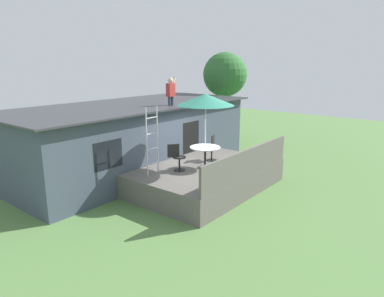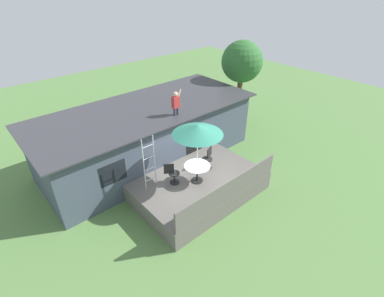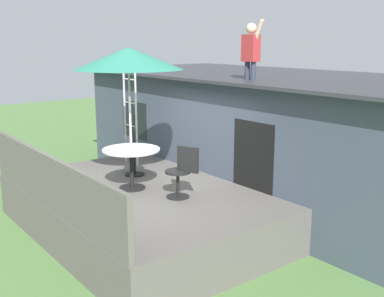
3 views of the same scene
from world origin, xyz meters
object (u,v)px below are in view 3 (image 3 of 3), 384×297
object	(u,v)px
person_figure	(251,47)
patio_chair_left	(134,152)
patio_chair_right	(181,172)
patio_table	(131,158)
step_ladder	(130,114)
patio_umbrella	(128,59)

from	to	relation	value
person_figure	patio_chair_left	xyz separation A→B (m)	(-1.57, -1.66, -2.08)
patio_chair_left	patio_chair_right	xyz separation A→B (m)	(1.80, -0.15, 0.00)
patio_chair_right	patio_table	bearing A→B (deg)	-0.00
patio_table	patio_chair_left	world-z (taller)	patio_chair_left
patio_table	person_figure	bearing A→B (deg)	71.19
person_figure	patio_chair_right	size ratio (longest dim) A/B	1.21
person_figure	patio_chair_left	bearing A→B (deg)	-133.44
step_ladder	person_figure	size ratio (longest dim) A/B	1.98
patio_chair_left	patio_chair_right	world-z (taller)	same
patio_chair_left	person_figure	bearing A→B (deg)	80.44
patio_table	person_figure	xyz separation A→B (m)	(0.75, 2.21, 1.95)
patio_chair_right	person_figure	bearing A→B (deg)	-104.95
patio_umbrella	patio_chair_left	world-z (taller)	patio_umbrella
patio_table	person_figure	world-z (taller)	person_figure
step_ladder	person_figure	xyz separation A→B (m)	(2.34, 1.28, 1.43)
patio_table	patio_umbrella	world-z (taller)	patio_umbrella
patio_chair_right	patio_umbrella	bearing A→B (deg)	-0.00
patio_umbrella	step_ladder	size ratio (longest dim) A/B	1.15
step_ladder	person_figure	distance (m)	3.03
patio_chair_left	patio_chair_right	bearing A→B (deg)	29.09
patio_umbrella	step_ladder	world-z (taller)	patio_umbrella
step_ladder	person_figure	bearing A→B (deg)	28.64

